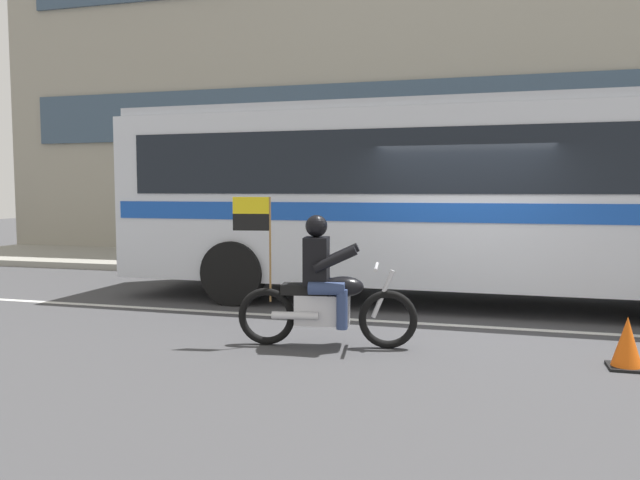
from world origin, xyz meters
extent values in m
plane|color=#3D3D3F|center=(0.00, 0.00, 0.00)|extent=(60.00, 60.00, 0.00)
cube|color=gray|center=(0.00, 5.10, 0.07)|extent=(28.00, 3.80, 0.15)
cube|color=silver|center=(0.00, -0.60, 0.00)|extent=(26.60, 0.14, 0.01)
cube|color=gray|center=(0.00, 7.40, 5.66)|extent=(28.00, 0.80, 11.33)
cube|color=#384C60|center=(0.00, 6.96, 3.96)|extent=(25.76, 0.10, 1.40)
cube|color=silver|center=(-0.16, 1.20, 1.73)|extent=(11.13, 2.69, 2.70)
cube|color=black|center=(-0.16, 1.20, 2.28)|extent=(10.24, 2.72, 0.96)
cube|color=#194CB2|center=(-0.16, 1.20, 1.53)|extent=(10.90, 2.72, 0.28)
cube|color=#ADB1BA|center=(-0.16, 1.20, 3.14)|extent=(10.90, 2.56, 0.16)
cylinder|color=black|center=(-3.60, 0.02, 0.52)|extent=(1.04, 0.30, 1.04)
torus|color=black|center=(-0.75, -2.05, 0.34)|extent=(0.70, 0.19, 0.69)
torus|color=black|center=(-2.18, -2.26, 0.34)|extent=(0.70, 0.19, 0.69)
cube|color=silver|center=(-1.52, -2.17, 0.44)|extent=(0.67, 0.37, 0.36)
ellipsoid|color=black|center=(-1.27, -2.13, 0.72)|extent=(0.52, 0.35, 0.24)
cube|color=black|center=(-1.71, -2.20, 0.69)|extent=(0.59, 0.34, 0.12)
cylinder|color=silver|center=(-0.81, -2.06, 0.65)|extent=(0.28, 0.10, 0.58)
cylinder|color=silver|center=(-0.89, -2.07, 0.96)|extent=(0.13, 0.64, 0.04)
cylinder|color=silver|center=(-1.79, -2.37, 0.39)|extent=(0.56, 0.17, 0.09)
cube|color=black|center=(-1.58, -2.18, 1.02)|extent=(0.33, 0.40, 0.56)
sphere|color=black|center=(-1.58, -2.18, 1.44)|extent=(0.26, 0.26, 0.26)
cylinder|color=navy|center=(-1.47, -1.98, 0.72)|extent=(0.44, 0.21, 0.15)
cylinder|color=navy|center=(-1.29, -1.95, 0.48)|extent=(0.13, 0.13, 0.46)
cylinder|color=navy|center=(-1.42, -2.33, 0.72)|extent=(0.44, 0.21, 0.15)
cylinder|color=navy|center=(-1.24, -2.31, 0.48)|extent=(0.13, 0.13, 0.46)
cylinder|color=black|center=(-1.38, -1.94, 1.06)|extent=(0.53, 0.18, 0.32)
cylinder|color=black|center=(-1.32, -2.34, 1.06)|extent=(0.53, 0.18, 0.32)
cylinder|color=olive|center=(-2.13, -2.26, 1.15)|extent=(0.02, 0.02, 1.25)
cube|color=yellow|center=(-2.36, -2.29, 1.68)|extent=(0.44, 0.08, 0.20)
cube|color=black|center=(-2.36, -2.29, 1.47)|extent=(0.44, 0.08, 0.20)
cylinder|color=#4C8C3F|center=(-0.73, 4.36, 0.44)|extent=(0.22, 0.22, 0.58)
sphere|color=#4C8C3F|center=(-0.73, 4.36, 0.80)|extent=(0.20, 0.20, 0.20)
cylinder|color=#4C8C3F|center=(-0.73, 4.22, 0.47)|extent=(0.09, 0.10, 0.09)
cone|color=#EA590F|center=(1.78, -2.21, 0.28)|extent=(0.32, 0.32, 0.55)
cube|color=black|center=(1.78, -2.21, 0.01)|extent=(0.36, 0.36, 0.03)
camera|label=1|loc=(0.38, -9.13, 1.86)|focal=34.66mm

